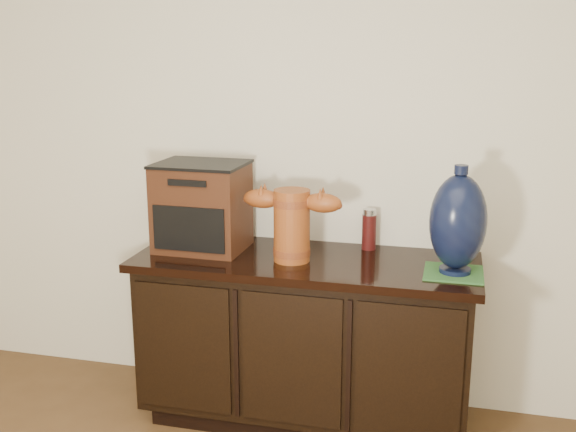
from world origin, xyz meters
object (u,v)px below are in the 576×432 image
(terracotta_vessel, at_px, (292,221))
(tv_radio, at_px, (202,206))
(spray_can, at_px, (369,229))
(lamp_base, at_px, (458,222))
(sideboard, at_px, (305,338))

(terracotta_vessel, height_order, tv_radio, tv_radio)
(tv_radio, distance_m, spray_can, 0.75)
(tv_radio, relative_size, lamp_base, 0.91)
(tv_radio, height_order, spray_can, tv_radio)
(spray_can, bearing_deg, lamp_base, -34.29)
(lamp_base, relative_size, spray_can, 2.35)
(sideboard, relative_size, terracotta_vessel, 3.40)
(terracotta_vessel, xyz_separation_m, lamp_base, (0.67, -0.01, 0.04))
(sideboard, height_order, terracotta_vessel, terracotta_vessel)
(lamp_base, bearing_deg, sideboard, 174.87)
(tv_radio, relative_size, spray_can, 2.14)
(tv_radio, bearing_deg, terracotta_vessel, -8.54)
(spray_can, bearing_deg, terracotta_vessel, -140.11)
(sideboard, bearing_deg, lamp_base, -5.13)
(sideboard, bearing_deg, tv_radio, 176.37)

